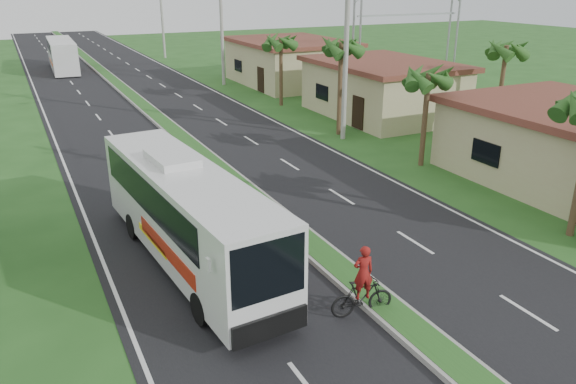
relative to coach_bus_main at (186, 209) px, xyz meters
name	(u,v)px	position (x,y,z in m)	size (l,w,h in m)	color
ground	(429,347)	(4.12, -7.11, -1.91)	(180.00, 180.00, 0.00)	#25531E
road_asphalt	(193,148)	(4.12, 12.89, -1.90)	(14.00, 160.00, 0.02)	black
median_strip	(193,147)	(4.12, 12.89, -1.81)	(1.20, 160.00, 0.18)	gray
lane_edge_left	(64,165)	(-2.58, 12.89, -1.91)	(0.12, 160.00, 0.01)	silver
lane_edge_right	(300,134)	(10.82, 12.89, -1.91)	(0.12, 160.00, 0.01)	silver
shop_mid	(382,88)	(18.12, 14.89, -0.06)	(7.60, 10.60, 3.67)	tan
shop_far	(290,62)	(18.12, 28.89, 0.02)	(8.60, 11.60, 3.82)	tan
palm_verge_b	(428,78)	(13.52, 4.89, 2.44)	(2.40, 2.40, 5.05)	#473321
palm_verge_c	(341,47)	(12.92, 11.89, 3.21)	(2.40, 2.40, 5.85)	#473321
palm_verge_d	(281,42)	(13.42, 20.89, 2.64)	(2.40, 2.40, 5.25)	#473321
palm_behind_shop	(506,50)	(21.62, 7.89, 3.02)	(2.40, 2.40, 5.65)	#473321
utility_pole_b	(346,28)	(12.60, 10.89, 4.34)	(3.20, 0.28, 12.00)	gray
utility_pole_c	(221,18)	(12.62, 30.89, 3.76)	(1.60, 0.28, 11.00)	gray
utility_pole_d	(161,10)	(12.62, 50.89, 3.51)	(1.60, 0.28, 10.50)	gray
billboard_lattice	(409,4)	(26.12, 22.89, 4.91)	(10.18, 1.18, 12.07)	gray
coach_bus_main	(186,209)	(0.00, 0.00, 0.00)	(3.08, 10.90, 3.48)	silver
coach_bus_far	(62,53)	(0.84, 45.78, -0.18)	(2.64, 10.56, 3.05)	silver
motorcyclist	(362,292)	(3.37, -5.11, -1.16)	(1.87, 0.82, 2.14)	black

